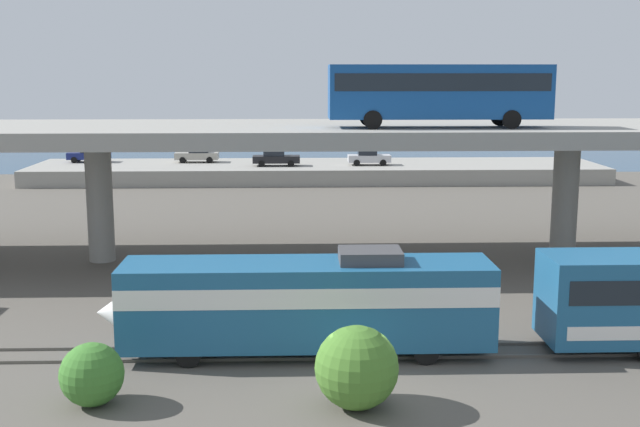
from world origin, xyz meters
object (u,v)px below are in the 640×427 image
parked_car_2 (369,157)px  train_locomotive (289,300)px  transit_bus_on_overpass (439,90)px  parked_car_3 (276,158)px  parked_car_0 (89,155)px  parked_car_1 (197,155)px

parked_car_2 → train_locomotive: bearing=-98.9°
transit_bus_on_overpass → parked_car_2: (-0.41, 36.00, -7.59)m
train_locomotive → parked_car_3: train_locomotive is taller
parked_car_0 → parked_car_1: (11.20, -0.41, 0.00)m
train_locomotive → parked_car_2: 50.37m
train_locomotive → parked_car_1: bearing=-79.5°
transit_bus_on_overpass → parked_car_1: transit_bus_on_overpass is taller
parked_car_0 → parked_car_2: bearing=173.1°
train_locomotive → parked_car_0: bearing=-68.5°
transit_bus_on_overpass → train_locomotive: bearing=-120.7°
train_locomotive → parked_car_2: size_ratio=3.60×
parked_car_2 → parked_car_1: bearing=170.0°
parked_car_0 → parked_car_2: (28.73, -3.50, -0.00)m
transit_bus_on_overpass → parked_car_3: transit_bus_on_overpass is taller
parked_car_1 → parked_car_2: bearing=170.0°
train_locomotive → parked_car_3: (-1.56, 49.38, 0.17)m
parked_car_1 → parked_car_0: bearing=-2.1°
parked_car_1 → train_locomotive: bearing=100.5°
parked_car_0 → parked_car_1: same height
train_locomotive → parked_car_0: train_locomotive is taller
parked_car_0 → parked_car_3: 19.80m
train_locomotive → parked_car_3: bearing=-88.2°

